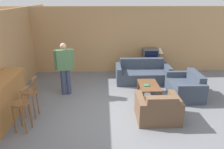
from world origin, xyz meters
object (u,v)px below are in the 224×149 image
object	(u,v)px
armchair_near	(158,109)
coffee_table	(149,86)
bar_chair_near	(22,107)
loveseat_right	(186,87)
tv_unit	(149,67)
table_lamp	(160,50)
book_on_table	(147,85)
couch_far	(142,74)
person_by_window	(65,66)
bar_chair_mid	(30,96)
tv	(150,54)

from	to	relation	value
armchair_near	coffee_table	xyz separation A→B (m)	(0.03, 1.36, 0.05)
bar_chair_near	loveseat_right	world-z (taller)	bar_chair_near
tv_unit	table_lamp	size ratio (longest dim) A/B	2.11
armchair_near	book_on_table	bearing A→B (deg)	92.48
couch_far	loveseat_right	size ratio (longest dim) A/B	1.43
coffee_table	tv_unit	xyz separation A→B (m)	(0.43, 2.11, -0.05)
bar_chair_near	loveseat_right	distance (m)	4.74
couch_far	person_by_window	distance (m)	2.87
bar_chair_mid	armchair_near	size ratio (longest dim) A/B	1.04
bar_chair_near	tv_unit	size ratio (longest dim) A/B	1.01
tv_unit	couch_far	bearing A→B (deg)	-116.31
table_lamp	person_by_window	world-z (taller)	person_by_window
book_on_table	bar_chair_mid	bearing A→B (deg)	-162.03
book_on_table	person_by_window	size ratio (longest dim) A/B	0.10
coffee_table	book_on_table	world-z (taller)	book_on_table
bar_chair_near	person_by_window	size ratio (longest dim) A/B	0.66
armchair_near	person_by_window	size ratio (longest dim) A/B	0.64
bar_chair_mid	book_on_table	xyz separation A→B (m)	(3.16, 1.02, -0.19)
bar_chair_mid	loveseat_right	distance (m)	4.55
bar_chair_near	tv_unit	xyz separation A→B (m)	(3.68, 3.83, -0.31)
table_lamp	person_by_window	size ratio (longest dim) A/B	0.31
armchair_near	coffee_table	size ratio (longest dim) A/B	1.03
loveseat_right	book_on_table	bearing A→B (deg)	-176.06
couch_far	tv	size ratio (longest dim) A/B	3.31
book_on_table	person_by_window	distance (m)	2.58
tv_unit	book_on_table	world-z (taller)	tv_unit
bar_chair_near	tv_unit	distance (m)	5.32
bar_chair_mid	book_on_table	world-z (taller)	bar_chair_mid
tv	person_by_window	size ratio (longest dim) A/B	0.35
bar_chair_near	person_by_window	bearing A→B (deg)	71.70
armchair_near	tv_unit	size ratio (longest dim) A/B	0.97
couch_far	tv_unit	distance (m)	0.93
tv	person_by_window	distance (m)	3.54
bar_chair_mid	tv	world-z (taller)	bar_chair_mid
coffee_table	tv_unit	size ratio (longest dim) A/B	0.94
loveseat_right	tv_unit	world-z (taller)	loveseat_right
couch_far	loveseat_right	world-z (taller)	couch_far
person_by_window	bar_chair_mid	bearing A→B (deg)	-115.66
coffee_table	book_on_table	bearing A→B (deg)	-137.53
bar_chair_near	coffee_table	distance (m)	3.69
bar_chair_mid	armchair_near	xyz separation A→B (m)	(3.21, -0.26, -0.31)
bar_chair_near	bar_chair_mid	size ratio (longest dim) A/B	1.00
armchair_near	loveseat_right	world-z (taller)	armchair_near
bar_chair_mid	coffee_table	distance (m)	3.44
bar_chair_near	armchair_near	xyz separation A→B (m)	(3.21, 0.36, -0.31)
bar_chair_mid	coffee_table	xyz separation A→B (m)	(3.25, 1.10, -0.26)
couch_far	loveseat_right	distance (m)	1.71
tv	couch_far	bearing A→B (deg)	-116.39
armchair_near	bar_chair_mid	bearing A→B (deg)	175.44
person_by_window	tv	bearing A→B (deg)	31.41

